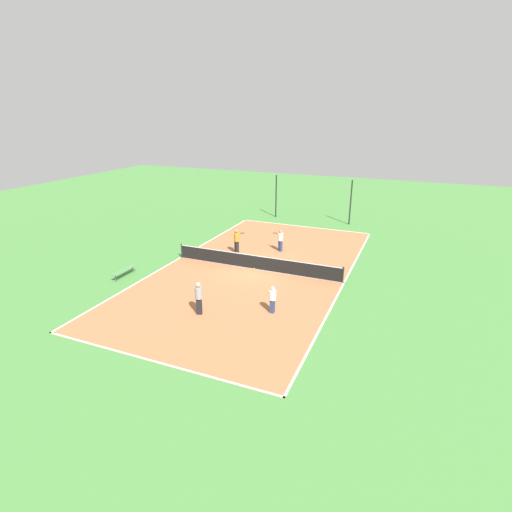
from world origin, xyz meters
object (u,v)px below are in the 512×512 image
(player_center_orange, at_px, (237,239))
(player_near_white, at_px, (273,298))
(fence_post_back_right, at_px, (351,203))
(tennis_ball_far_baseline, at_px, (300,230))
(fence_post_back_left, at_px, (276,196))
(bench, at_px, (124,271))
(player_far_white, at_px, (280,239))
(player_baseline_gray, at_px, (199,296))
(tennis_ball_right_alley, at_px, (254,268))
(tennis_ball_near_net, at_px, (200,259))
(tennis_net, at_px, (256,262))

(player_center_orange, bearing_deg, player_near_white, -123.66)
(player_center_orange, xyz_separation_m, fence_post_back_right, (5.88, 10.85, 0.92))
(tennis_ball_far_baseline, distance_m, fence_post_back_left, 5.41)
(fence_post_back_left, bearing_deg, tennis_ball_far_baseline, -45.84)
(player_center_orange, relative_size, tennis_ball_far_baseline, 25.99)
(bench, relative_size, player_center_orange, 1.04)
(tennis_ball_far_baseline, distance_m, fence_post_back_right, 5.33)
(player_far_white, distance_m, player_baseline_gray, 10.46)
(player_near_white, height_order, player_far_white, player_far_white)
(tennis_ball_right_alley, bearing_deg, player_far_white, 84.41)
(tennis_ball_near_net, bearing_deg, fence_post_back_left, 87.01)
(player_baseline_gray, relative_size, tennis_ball_far_baseline, 25.00)
(fence_post_back_right, bearing_deg, tennis_net, -104.82)
(player_far_white, height_order, player_baseline_gray, player_baseline_gray)
(tennis_ball_near_net, distance_m, tennis_ball_right_alley, 4.03)
(tennis_net, xyz_separation_m, tennis_ball_far_baseline, (0.07, 9.46, -0.46))
(tennis_ball_right_alley, height_order, fence_post_back_left, fence_post_back_left)
(tennis_ball_right_alley, relative_size, fence_post_back_left, 0.02)
(tennis_net, height_order, fence_post_back_left, fence_post_back_left)
(bench, bearing_deg, fence_post_back_left, -11.21)
(fence_post_back_right, bearing_deg, player_far_white, -109.10)
(player_far_white, height_order, fence_post_back_right, fence_post_back_right)
(player_near_white, xyz_separation_m, tennis_ball_near_net, (-7.15, 5.14, -0.76))
(player_far_white, relative_size, fence_post_back_left, 0.41)
(player_far_white, height_order, tennis_ball_near_net, player_far_white)
(player_near_white, bearing_deg, tennis_ball_right_alley, 30.70)
(tennis_ball_near_net, relative_size, fence_post_back_right, 0.02)
(bench, bearing_deg, player_center_orange, -34.75)
(player_far_white, relative_size, player_center_orange, 0.90)
(player_center_orange, xyz_separation_m, tennis_ball_right_alley, (2.29, -2.29, -0.99))
(tennis_net, bearing_deg, tennis_ball_right_alley, -159.71)
(bench, xyz_separation_m, tennis_ball_near_net, (2.75, 4.31, -0.34))
(bench, height_order, tennis_ball_near_net, bench)
(bench, bearing_deg, fence_post_back_right, -30.90)
(bench, height_order, tennis_ball_right_alley, bench)
(fence_post_back_left, bearing_deg, fence_post_back_right, 0.00)
(player_far_white, distance_m, tennis_ball_right_alley, 4.01)
(tennis_net, distance_m, player_baseline_gray, 6.61)
(player_baseline_gray, xyz_separation_m, fence_post_back_right, (3.73, 19.69, 0.97))
(tennis_net, xyz_separation_m, tennis_ball_near_net, (-4.14, 0.10, -0.46))
(tennis_ball_right_alley, bearing_deg, tennis_ball_far_baseline, 88.89)
(tennis_net, bearing_deg, tennis_ball_near_net, 178.65)
(player_baseline_gray, bearing_deg, tennis_ball_near_net, 103.51)
(fence_post_back_right, bearing_deg, fence_post_back_left, 180.00)
(player_far_white, relative_size, fence_post_back_right, 0.41)
(bench, xyz_separation_m, tennis_ball_far_baseline, (6.96, 13.67, -0.34))
(bench, xyz_separation_m, player_near_white, (9.90, -0.83, 0.42))
(player_baseline_gray, relative_size, fence_post_back_left, 0.43)
(player_near_white, xyz_separation_m, player_far_white, (-2.74, 8.89, 0.12))
(tennis_ball_near_net, bearing_deg, tennis_net, -1.35)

